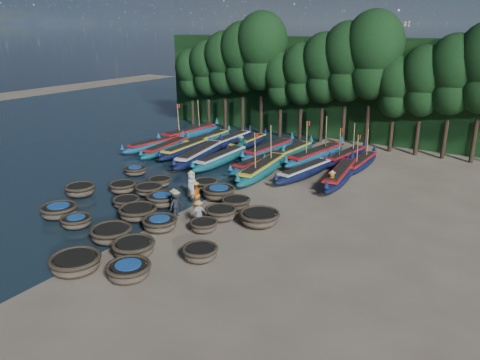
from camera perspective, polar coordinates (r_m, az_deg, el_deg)
The scene contains 62 objects.
ground at distance 31.13m, azimuth -4.99°, elevation -2.77°, with size 120.00×120.00×0.00m, color gray.
foliage_wall at distance 50.14m, azimuth 11.54°, elevation 10.97°, with size 40.00×3.00×10.00m, color black.
coracle_3 at distance 23.87m, azimuth -19.43°, elevation -9.51°, with size 3.04×3.04×0.83m.
coracle_4 at distance 22.57m, azimuth -13.41°, elevation -10.68°, with size 2.13×2.13×0.77m.
coracle_5 at distance 30.62m, azimuth -21.21°, elevation -3.48°, with size 2.74×2.74×0.79m.
coracle_6 at distance 28.85m, azimuth -19.32°, elevation -4.76°, with size 1.99×1.99×0.66m.
coracle_7 at distance 26.43m, azimuth -15.42°, elevation -6.31°, with size 2.72×2.72×0.82m.
coracle_8 at distance 24.53m, azimuth -12.84°, elevation -8.07°, with size 2.60×2.60×0.84m.
coracle_9 at distance 23.67m, azimuth -4.88°, elevation -8.81°, with size 1.99×1.99×0.74m.
coracle_10 at distance 33.85m, azimuth -18.91°, elevation -1.13°, with size 2.32×2.32×0.81m.
coracle_11 at distance 30.96m, azimuth -13.69°, elevation -2.64°, with size 2.12×2.12×0.65m.
coracle_12 at distance 29.02m, azimuth -12.33°, elevation -3.84°, with size 2.55×2.55×0.77m.
coracle_13 at distance 27.21m, azimuth -9.75°, elevation -5.23°, with size 2.20×2.20×0.75m.
coracle_14 at distance 26.80m, azimuth -4.45°, elevation -5.54°, with size 1.74×1.74×0.64m.
coracle_15 at distance 33.72m, azimuth -14.11°, elevation -0.83°, with size 1.92×1.92×0.73m.
coracle_16 at distance 32.82m, azimuth -11.05°, elevation -1.16°, with size 2.14×2.14×0.72m.
coracle_17 at distance 30.65m, azimuth -9.48°, elevation -2.37°, with size 2.05×2.05×0.82m.
coracle_18 at distance 28.20m, azimuth -2.36°, elevation -4.06°, with size 2.10×2.10×0.78m.
coracle_19 at distance 27.47m, azimuth 2.39°, elevation -4.61°, with size 2.68×2.68×0.84m.
coracle_20 at distance 37.45m, azimuth -12.65°, elevation 1.14°, with size 2.16×2.16×0.65m.
coracle_21 at distance 34.45m, azimuth -9.76°, elevation -0.20°, with size 1.83×1.83×0.65m.
coracle_22 at distance 33.38m, azimuth -4.25°, elevation -0.52°, with size 1.81×1.81×0.72m.
coracle_23 at distance 31.56m, azimuth -2.59°, elevation -1.50°, with size 2.68×2.68×0.82m.
coracle_24 at distance 29.84m, azimuth -0.51°, elevation -2.80°, with size 1.89×1.89×0.73m.
long_boat_0 at distance 44.67m, azimuth -10.37°, elevation 4.28°, with size 2.40×7.57×1.35m.
long_boat_1 at distance 43.20m, azimuth -8.97°, elevation 3.89°, with size 2.26×7.82×1.39m.
long_boat_2 at distance 42.53m, azimuth -6.65°, elevation 3.76°, with size 1.76×7.83×1.38m.
long_boat_3 at distance 40.23m, azimuth -4.94°, elevation 3.09°, with size 3.12×9.07×1.62m.
long_boat_4 at distance 39.22m, azimuth -2.34°, elevation 2.65°, with size 1.60×8.31×1.46m.
long_boat_5 at distance 38.09m, azimuth 2.37°, elevation 2.11°, with size 2.21×7.73×1.37m.
long_boat_6 at distance 36.18m, azimuth 2.77°, elevation 1.36°, with size 2.41×8.94×3.81m.
long_boat_7 at distance 36.20m, azimuth 7.91°, elevation 1.06°, with size 2.59×7.60×1.36m.
long_boat_8 at distance 35.56m, azimuth 12.10°, elevation 0.58°, with size 2.53×8.42×1.49m.
long_boat_9 at distance 48.34m, azimuth -6.15°, elevation 5.67°, with size 2.36×9.06×3.86m.
long_boat_10 at distance 45.91m, azimuth -4.02°, elevation 4.95°, with size 1.46×7.94×1.40m.
long_boat_11 at distance 45.19m, azimuth -1.32°, elevation 4.80°, with size 1.58×8.32×1.46m.
long_boat_12 at distance 44.70m, azimuth 0.96°, elevation 4.56°, with size 1.37×7.35×1.29m.
long_boat_13 at distance 41.94m, azimuth 3.54°, elevation 3.69°, with size 2.13×8.37×1.48m.
long_boat_14 at distance 41.06m, azimuth 6.02°, elevation 3.29°, with size 2.06×8.25×1.46m.
long_boat_15 at distance 40.49m, azimuth 9.20°, elevation 3.01°, with size 3.00×8.91×3.84m.
long_boat_16 at distance 41.00m, azimuth 12.76°, elevation 2.84°, with size 2.28×7.52×3.22m.
long_boat_17 at distance 39.24m, azimuth 14.49°, elevation 1.99°, with size 1.33×7.44×3.16m.
fisherman_0 at distance 31.87m, azimuth -5.94°, elevation -0.48°, with size 0.66×0.93×2.00m.
fisherman_1 at distance 29.26m, azimuth -8.03°, elevation -2.45°, with size 0.52×0.58×1.75m.
fisherman_2 at distance 30.27m, azimuth -5.46°, elevation -1.66°, with size 0.86×0.96×1.83m.
fisherman_3 at distance 28.83m, azimuth -7.76°, elevation -2.85°, with size 0.81×1.14×1.81m.
fisherman_4 at distance 27.26m, azimuth -5.06°, elevation -4.04°, with size 0.91×0.90×1.74m.
fisherman_5 at distance 41.80m, azimuth 0.13°, elevation 4.18°, with size 1.30×1.68×1.97m.
fisherman_6 at distance 33.30m, azimuth 11.11°, elevation -0.12°, with size 0.82×0.62×1.71m.
tree_0 at distance 54.89m, azimuth -5.95°, elevation 12.88°, with size 3.68×3.68×8.68m.
tree_1 at distance 53.45m, azimuth -3.97°, elevation 13.51°, with size 4.09×4.09×9.65m.
tree_2 at distance 52.07m, azimuth -1.88°, elevation 14.16°, with size 4.51×4.51×10.63m.
tree_3 at distance 50.77m, azimuth 0.34°, elevation 14.82°, with size 4.92×4.92×11.60m.
tree_4 at distance 49.56m, azimuth 2.68°, elevation 15.49°, with size 5.34×5.34×12.58m.
tree_5 at distance 48.68m, azimuth 5.04°, elevation 12.20°, with size 3.68×3.68×8.68m.
tree_6 at distance 47.60m, azimuth 7.58°, elevation 12.79°, with size 4.09×4.09×9.65m.
tree_7 at distance 46.62m, azimuth 10.24°, elevation 13.38°, with size 4.51×4.51×10.63m.
tree_8 at distance 45.75m, azimuth 13.03°, elevation 13.96°, with size 4.92×4.92×11.60m.
tree_9 at distance 44.99m, azimuth 15.93°, elevation 14.53°, with size 5.34×5.34×12.58m.
tree_10 at distance 44.62m, azimuth 18.49°, elevation 10.77°, with size 3.68×3.68×8.68m.
tree_11 at distance 44.05m, azimuth 21.51°, elevation 11.24°, with size 4.09×4.09×9.65m.
tree_12 at distance 43.60m, azimuth 24.62°, elevation 11.69°, with size 4.51×4.51×10.63m.
Camera 1 is at (17.72, -22.98, 11.26)m, focal length 35.00 mm.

